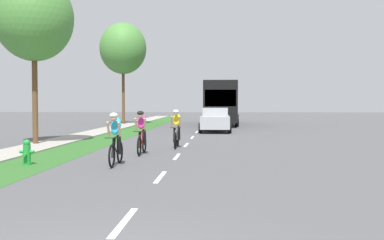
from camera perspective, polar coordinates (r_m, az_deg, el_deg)
The scene contains 12 objects.
ground_plane at distance 24.68m, azimuth 0.09°, elevation -2.13°, with size 120.00×120.00×0.00m, color #4C4C4F.
grass_verge at distance 25.31m, azimuth -9.69°, elevation -2.04°, with size 2.01×70.00×0.01m, color #2D6026.
sidewalk_concrete at distance 25.80m, azimuth -13.72°, elevation -1.99°, with size 1.72×70.00×0.10m, color #9E998E.
lane_markings_center at distance 28.66m, azimuth 0.58°, elevation -1.51°, with size 0.12×53.49×0.01m.
fire_hydrant_green at distance 14.60m, azimuth -19.94°, elevation -3.83°, with size 0.44×0.38×0.76m.
cyclist_lead at distance 13.71m, azimuth -9.52°, elevation -2.27°, with size 0.42×1.72×1.58m.
cyclist_trailing at distance 16.45m, azimuth -6.32°, elevation -1.51°, with size 0.42×1.72×1.58m.
cyclist_distant at distance 18.73m, azimuth -1.95°, elevation -1.04°, with size 0.42×1.72×1.58m.
sedan_silver at distance 28.88m, azimuth 2.94°, elevation 0.04°, with size 1.98×4.30×1.52m.
bus_black at distance 38.53m, azimuth 3.58°, elevation 2.39°, with size 2.78×11.60×3.48m.
street_tree_near at distance 21.62m, azimuth -19.15°, elevation 11.91°, with size 3.43×3.43×7.46m.
street_tree_far at distance 39.26m, azimuth -8.61°, elevation 8.81°, with size 3.91×3.91×8.56m.
Camera 1 is at (1.52, -4.56, 1.89)m, focal length 42.68 mm.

